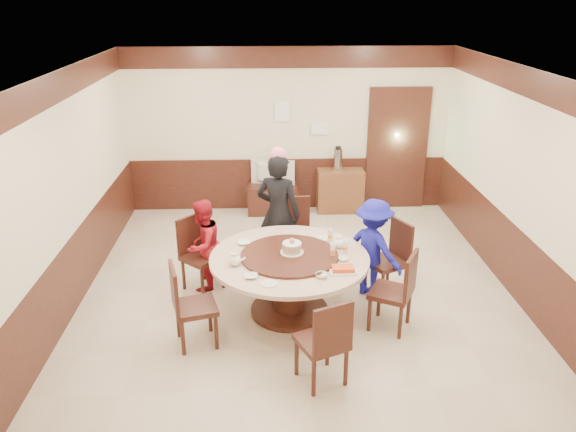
{
  "coord_description": "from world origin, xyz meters",
  "views": [
    {
      "loc": [
        -0.39,
        -6.46,
        3.65
      ],
      "look_at": [
        -0.13,
        -0.16,
        1.1
      ],
      "focal_mm": 35.0,
      "sensor_mm": 36.0,
      "label": 1
    }
  ],
  "objects_px": {
    "shrimp_platter": "(343,270)",
    "television": "(272,173)",
    "tv_stand": "(272,199)",
    "person_standing": "(278,214)",
    "person_blue": "(373,248)",
    "banquet_table": "(289,273)",
    "birthday_cake": "(292,248)",
    "side_cabinet": "(340,191)",
    "person_red": "(203,245)",
    "thermos": "(338,160)"
  },
  "relations": [
    {
      "from": "birthday_cake",
      "to": "side_cabinet",
      "type": "xyz_separation_m",
      "value": [
        1.01,
        3.31,
        -0.47
      ]
    },
    {
      "from": "banquet_table",
      "to": "television",
      "type": "height_order",
      "value": "television"
    },
    {
      "from": "tv_stand",
      "to": "television",
      "type": "relative_size",
      "value": 1.12
    },
    {
      "from": "thermos",
      "to": "person_red",
      "type": "bearing_deg",
      "value": -127.66
    },
    {
      "from": "tv_stand",
      "to": "television",
      "type": "bearing_deg",
      "value": 0.0
    },
    {
      "from": "person_standing",
      "to": "person_blue",
      "type": "relative_size",
      "value": 1.3
    },
    {
      "from": "banquet_table",
      "to": "shrimp_platter",
      "type": "xyz_separation_m",
      "value": [
        0.58,
        -0.41,
        0.24
      ]
    },
    {
      "from": "person_standing",
      "to": "person_blue",
      "type": "distance_m",
      "value": 1.39
    },
    {
      "from": "banquet_table",
      "to": "tv_stand",
      "type": "height_order",
      "value": "banquet_table"
    },
    {
      "from": "television",
      "to": "side_cabinet",
      "type": "distance_m",
      "value": 1.24
    },
    {
      "from": "shrimp_platter",
      "to": "side_cabinet",
      "type": "distance_m",
      "value": 3.8
    },
    {
      "from": "person_standing",
      "to": "person_red",
      "type": "height_order",
      "value": "person_standing"
    },
    {
      "from": "television",
      "to": "thermos",
      "type": "distance_m",
      "value": 1.16
    },
    {
      "from": "birthday_cake",
      "to": "tv_stand",
      "type": "relative_size",
      "value": 0.32
    },
    {
      "from": "person_blue",
      "to": "birthday_cake",
      "type": "relative_size",
      "value": 4.67
    },
    {
      "from": "side_cabinet",
      "to": "banquet_table",
      "type": "bearing_deg",
      "value": -107.26
    },
    {
      "from": "person_standing",
      "to": "television",
      "type": "distance_m",
      "value": 2.18
    },
    {
      "from": "tv_stand",
      "to": "person_standing",
      "type": "bearing_deg",
      "value": -88.6
    },
    {
      "from": "banquet_table",
      "to": "tv_stand",
      "type": "relative_size",
      "value": 2.21
    },
    {
      "from": "shrimp_platter",
      "to": "television",
      "type": "distance_m",
      "value": 3.79
    },
    {
      "from": "side_cabinet",
      "to": "thermos",
      "type": "xyz_separation_m",
      "value": [
        -0.06,
        0.0,
        0.56
      ]
    },
    {
      "from": "thermos",
      "to": "television",
      "type": "bearing_deg",
      "value": -178.48
    },
    {
      "from": "person_red",
      "to": "shrimp_platter",
      "type": "distance_m",
      "value": 1.98
    },
    {
      "from": "birthday_cake",
      "to": "person_blue",
      "type": "bearing_deg",
      "value": 19.2
    },
    {
      "from": "person_blue",
      "to": "birthday_cake",
      "type": "bearing_deg",
      "value": 66.64
    },
    {
      "from": "banquet_table",
      "to": "side_cabinet",
      "type": "distance_m",
      "value": 3.51
    },
    {
      "from": "person_blue",
      "to": "birthday_cake",
      "type": "distance_m",
      "value": 1.11
    },
    {
      "from": "person_standing",
      "to": "person_blue",
      "type": "xyz_separation_m",
      "value": [
        1.17,
        -0.73,
        -0.19
      ]
    },
    {
      "from": "tv_stand",
      "to": "thermos",
      "type": "bearing_deg",
      "value": 1.52
    },
    {
      "from": "shrimp_platter",
      "to": "side_cabinet",
      "type": "height_order",
      "value": "shrimp_platter"
    },
    {
      "from": "tv_stand",
      "to": "side_cabinet",
      "type": "height_order",
      "value": "side_cabinet"
    },
    {
      "from": "tv_stand",
      "to": "side_cabinet",
      "type": "relative_size",
      "value": 1.06
    },
    {
      "from": "television",
      "to": "thermos",
      "type": "relative_size",
      "value": 1.99
    },
    {
      "from": "person_red",
      "to": "shrimp_platter",
      "type": "height_order",
      "value": "person_red"
    },
    {
      "from": "person_standing",
      "to": "tv_stand",
      "type": "distance_m",
      "value": 2.26
    },
    {
      "from": "banquet_table",
      "to": "television",
      "type": "bearing_deg",
      "value": 92.63
    },
    {
      "from": "person_blue",
      "to": "shrimp_platter",
      "type": "relative_size",
      "value": 4.3
    },
    {
      "from": "banquet_table",
      "to": "person_blue",
      "type": "bearing_deg",
      "value": 20.53
    },
    {
      "from": "banquet_table",
      "to": "person_red",
      "type": "bearing_deg",
      "value": 148.33
    },
    {
      "from": "person_blue",
      "to": "shrimp_platter",
      "type": "bearing_deg",
      "value": 106.11
    },
    {
      "from": "birthday_cake",
      "to": "tv_stand",
      "type": "height_order",
      "value": "birthday_cake"
    },
    {
      "from": "person_red",
      "to": "shrimp_platter",
      "type": "xyz_separation_m",
      "value": [
        1.66,
        -1.08,
        0.17
      ]
    },
    {
      "from": "shrimp_platter",
      "to": "tv_stand",
      "type": "relative_size",
      "value": 0.35
    },
    {
      "from": "television",
      "to": "person_blue",
      "type": "bearing_deg",
      "value": 122.62
    },
    {
      "from": "person_standing",
      "to": "side_cabinet",
      "type": "xyz_separation_m",
      "value": [
        1.14,
        2.21,
        -0.46
      ]
    },
    {
      "from": "person_red",
      "to": "shrimp_platter",
      "type": "bearing_deg",
      "value": 84.22
    },
    {
      "from": "shrimp_platter",
      "to": "television",
      "type": "bearing_deg",
      "value": 101.07
    },
    {
      "from": "side_cabinet",
      "to": "thermos",
      "type": "relative_size",
      "value": 2.11
    },
    {
      "from": "birthday_cake",
      "to": "television",
      "type": "height_order",
      "value": "birthday_cake"
    },
    {
      "from": "tv_stand",
      "to": "thermos",
      "type": "distance_m",
      "value": 1.33
    }
  ]
}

